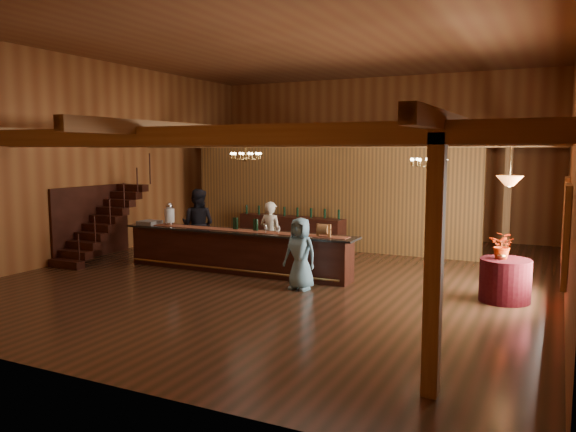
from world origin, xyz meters
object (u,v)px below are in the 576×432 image
at_px(guest, 300,254).
at_px(bartender, 271,235).
at_px(raffle_drum, 324,229).
at_px(staff_second, 198,225).
at_px(tasting_bar, 236,251).
at_px(round_table, 505,280).
at_px(beverage_dispenser, 169,214).
at_px(chandelier_right, 429,162).
at_px(backbar_shelf, 291,232).
at_px(floor_plant, 431,235).
at_px(pendant_lamp, 510,181).
at_px(chandelier_left, 246,156).

bearing_deg(guest, bartender, 139.25).
height_order(raffle_drum, bartender, bartender).
bearing_deg(staff_second, tasting_bar, 143.66).
bearing_deg(round_table, beverage_dispenser, 179.81).
bearing_deg(tasting_bar, chandelier_right, 13.02).
bearing_deg(backbar_shelf, floor_plant, 16.47).
height_order(chandelier_right, pendant_lamp, same).
height_order(chandelier_right, bartender, chandelier_right).
relative_size(beverage_dispenser, pendant_lamp, 0.67).
distance_m(backbar_shelf, bartender, 2.87).
bearing_deg(tasting_bar, staff_second, 153.83).
bearing_deg(staff_second, beverage_dispenser, 56.31).
height_order(beverage_dispenser, guest, beverage_dispenser).
distance_m(tasting_bar, beverage_dispenser, 2.19).
bearing_deg(tasting_bar, bartender, 58.73).
bearing_deg(beverage_dispenser, pendant_lamp, -0.19).
distance_m(chandelier_left, guest, 3.93).
distance_m(beverage_dispenser, staff_second, 0.92).
distance_m(guest, floor_plant, 5.44).
bearing_deg(raffle_drum, chandelier_left, 154.89).
height_order(beverage_dispenser, backbar_shelf, beverage_dispenser).
distance_m(beverage_dispenser, backbar_shelf, 4.08).
bearing_deg(tasting_bar, guest, -22.35).
xyz_separation_m(raffle_drum, floor_plant, (1.53, 4.32, -0.63)).
relative_size(tasting_bar, pendant_lamp, 6.91).
relative_size(pendant_lamp, bartender, 0.53).
height_order(chandelier_left, bartender, chandelier_left).
bearing_deg(guest, chandelier_left, 146.41).
bearing_deg(guest, floor_plant, 77.60).
relative_size(backbar_shelf, guest, 2.25).
bearing_deg(pendant_lamp, chandelier_right, 150.40).
relative_size(chandelier_left, pendant_lamp, 0.89).
bearing_deg(raffle_drum, tasting_bar, 178.95).
bearing_deg(staff_second, floor_plant, -158.56).
bearing_deg(bartender, pendant_lamp, 177.49).
bearing_deg(round_table, tasting_bar, -179.83).
distance_m(chandelier_left, chandelier_right, 4.86).
xyz_separation_m(pendant_lamp, guest, (-4.07, -0.90, -1.62)).
bearing_deg(bartender, floor_plant, -128.55).
height_order(round_table, floor_plant, floor_plant).
relative_size(pendant_lamp, floor_plant, 0.77).
distance_m(backbar_shelf, chandelier_left, 3.33).
distance_m(tasting_bar, round_table, 6.22).
xyz_separation_m(chandelier_right, floor_plant, (-0.55, 3.25, -2.14)).
relative_size(beverage_dispenser, round_table, 0.61).
distance_m(tasting_bar, backbar_shelf, 3.61).
bearing_deg(tasting_bar, backbar_shelf, 93.51).
bearing_deg(raffle_drum, pendant_lamp, 0.91).
relative_size(chandelier_left, guest, 0.51).
xyz_separation_m(raffle_drum, pendant_lamp, (3.87, 0.06, 1.19)).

